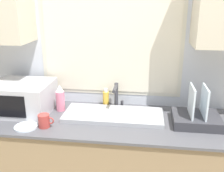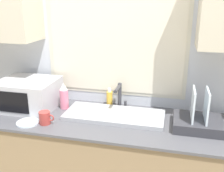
{
  "view_description": "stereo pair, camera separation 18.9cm",
  "coord_description": "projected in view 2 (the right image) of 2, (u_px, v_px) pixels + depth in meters",
  "views": [
    {
      "loc": [
        0.29,
        -1.49,
        1.77
      ],
      "look_at": [
        0.06,
        0.29,
        1.18
      ],
      "focal_mm": 42.0,
      "sensor_mm": 36.0,
      "label": 1
    },
    {
      "loc": [
        0.48,
        -1.45,
        1.77
      ],
      "look_at": [
        0.06,
        0.29,
        1.18
      ],
      "focal_mm": 42.0,
      "sensor_mm": 36.0,
      "label": 2
    }
  ],
  "objects": [
    {
      "name": "faucet",
      "position": [
        120.0,
        94.0,
        2.16
      ],
      "size": [
        0.08,
        0.19,
        0.21
      ],
      "color": "#333338",
      "rests_on": "countertop"
    },
    {
      "name": "soap_bottle",
      "position": [
        109.0,
        98.0,
        2.23
      ],
      "size": [
        0.05,
        0.05,
        0.16
      ],
      "color": "gold",
      "rests_on": "countertop"
    },
    {
      "name": "microwave",
      "position": [
        28.0,
        94.0,
        2.19
      ],
      "size": [
        0.47,
        0.4,
        0.24
      ],
      "color": "#B2B2B7",
      "rests_on": "countertop"
    },
    {
      "name": "spray_bottle",
      "position": [
        64.0,
        96.0,
        2.18
      ],
      "size": [
        0.07,
        0.07,
        0.22
      ],
      "color": "#D8728C",
      "rests_on": "countertop"
    },
    {
      "name": "mug_near_sink",
      "position": [
        45.0,
        118.0,
        1.92
      ],
      "size": [
        0.12,
        0.08,
        0.1
      ],
      "color": "#A53833",
      "rests_on": "countertop"
    },
    {
      "name": "countertop",
      "position": [
        106.0,
        168.0,
        2.16
      ],
      "size": [
        1.94,
        0.67,
        0.9
      ],
      "color": "#8C7251",
      "rests_on": "ground_plane"
    },
    {
      "name": "dish_rack",
      "position": [
        198.0,
        121.0,
        1.86
      ],
      "size": [
        0.34,
        0.29,
        0.29
      ],
      "color": "#333338",
      "rests_on": "countertop"
    },
    {
      "name": "sink_basin",
      "position": [
        114.0,
        115.0,
        2.05
      ],
      "size": [
        0.77,
        0.33,
        0.03
      ],
      "color": "#9EA0A5",
      "rests_on": "countertop"
    },
    {
      "name": "small_plate",
      "position": [
        28.0,
        123.0,
        1.94
      ],
      "size": [
        0.17,
        0.17,
        0.01
      ],
      "color": "silver",
      "rests_on": "countertop"
    },
    {
      "name": "wall_back",
      "position": [
        115.0,
        45.0,
        2.14
      ],
      "size": [
        6.0,
        0.38,
        2.6
      ],
      "color": "silver",
      "rests_on": "ground_plane"
    }
  ]
}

